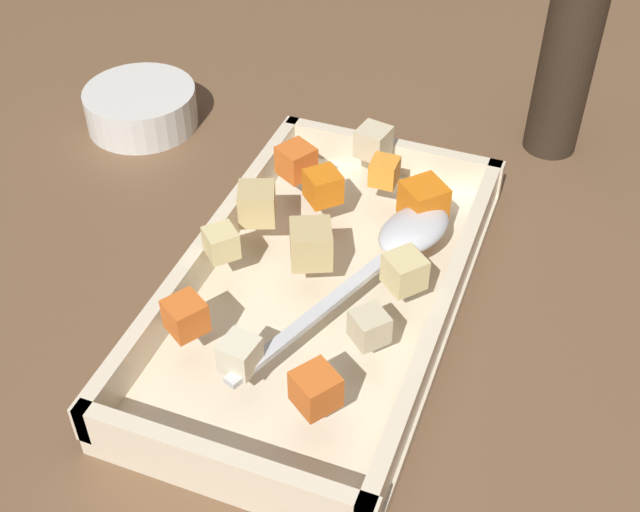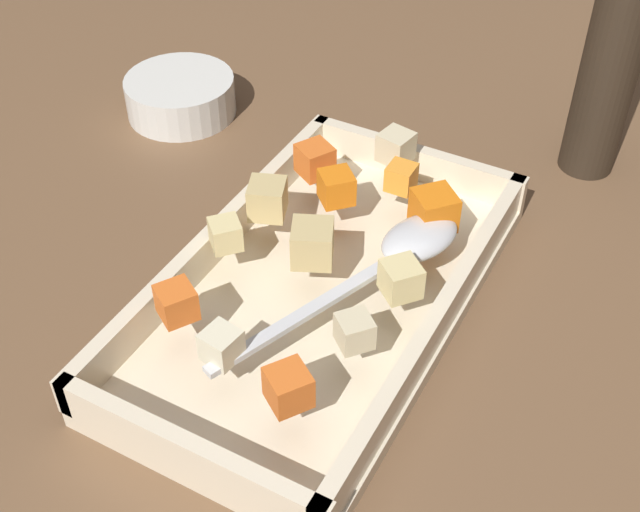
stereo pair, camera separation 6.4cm
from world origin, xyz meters
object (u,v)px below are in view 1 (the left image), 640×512
object	(u,v)px
pepper_mill	(572,37)
small_prep_bowl	(141,107)
baking_dish	(320,296)
serving_spoon	(403,238)

from	to	relation	value
pepper_mill	small_prep_bowl	xyz separation A→B (m)	(-0.11, 0.41, -0.10)
pepper_mill	small_prep_bowl	world-z (taller)	pepper_mill
pepper_mill	baking_dish	bearing A→B (deg)	155.63
serving_spoon	small_prep_bowl	xyz separation A→B (m)	(0.14, 0.32, -0.04)
baking_dish	serving_spoon	distance (m)	0.08
baking_dish	small_prep_bowl	distance (m)	0.33
baking_dish	serving_spoon	xyz separation A→B (m)	(0.04, -0.05, 0.04)
serving_spoon	baking_dish	bearing A→B (deg)	-29.74
baking_dish	serving_spoon	size ratio (longest dim) A/B	1.62
serving_spoon	pepper_mill	xyz separation A→B (m)	(0.26, -0.08, 0.06)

